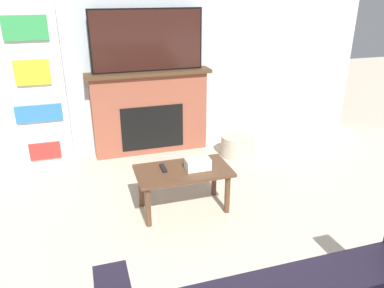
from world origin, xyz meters
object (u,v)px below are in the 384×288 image
at_px(fireplace, 150,112).
at_px(storage_basket, 237,146).
at_px(coffee_table, 183,176).
at_px(bookshelf, 37,90).
at_px(tv, 147,41).

relative_size(fireplace, storage_basket, 3.81).
relative_size(coffee_table, bookshelf, 0.48).
height_order(tv, coffee_table, tv).
bearing_deg(fireplace, storage_basket, -24.67).
bearing_deg(bookshelf, fireplace, 1.03).
bearing_deg(storage_basket, fireplace, 155.33).
height_order(tv, storage_basket, tv).
distance_m(fireplace, coffee_table, 1.44).
bearing_deg(tv, coffee_table, -89.65).
height_order(fireplace, tv, tv).
distance_m(fireplace, tv, 0.85).
xyz_separation_m(tv, coffee_table, (0.01, -1.41, -1.02)).
xyz_separation_m(coffee_table, bookshelf, (-1.25, 1.41, 0.54)).
bearing_deg(tv, fireplace, 90.00).
bearing_deg(storage_basket, tv, 156.30).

